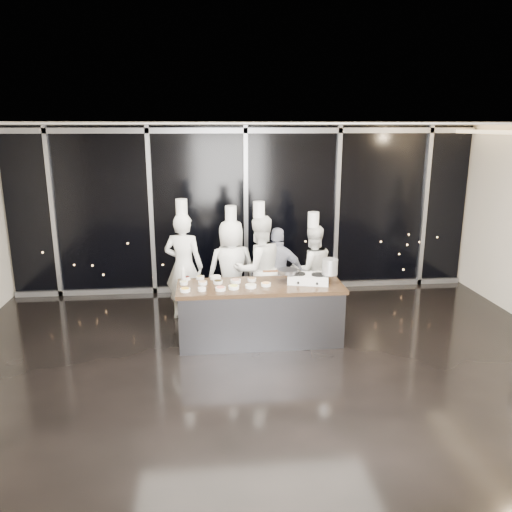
# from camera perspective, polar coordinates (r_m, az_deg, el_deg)

# --- Properties ---
(ground) EXTENTS (9.00, 9.00, 0.00)m
(ground) POSITION_cam_1_polar(r_m,az_deg,el_deg) (6.93, 1.32, -12.69)
(ground) COLOR black
(ground) RESTS_ON ground
(room_shell) EXTENTS (9.02, 7.02, 3.21)m
(room_shell) POSITION_cam_1_polar(r_m,az_deg,el_deg) (6.25, 3.05, 6.02)
(room_shell) COLOR beige
(room_shell) RESTS_ON ground
(window_wall) EXTENTS (8.90, 0.11, 3.20)m
(window_wall) POSITION_cam_1_polar(r_m,az_deg,el_deg) (9.70, -1.19, 5.24)
(window_wall) COLOR black
(window_wall) RESTS_ON ground
(demo_counter) EXTENTS (2.46, 0.86, 0.90)m
(demo_counter) POSITION_cam_1_polar(r_m,az_deg,el_deg) (7.56, 0.48, -6.51)
(demo_counter) COLOR #38383D
(demo_counter) RESTS_ON ground
(stove) EXTENTS (0.67, 0.51, 0.14)m
(stove) POSITION_cam_1_polar(r_m,az_deg,el_deg) (7.53, 5.99, -2.56)
(stove) COLOR silver
(stove) RESTS_ON demo_counter
(frying_pan) EXTENTS (0.55, 0.37, 0.05)m
(frying_pan) POSITION_cam_1_polar(r_m,az_deg,el_deg) (7.51, 3.57, -1.73)
(frying_pan) COLOR slate
(frying_pan) RESTS_ON stove
(stock_pot) EXTENTS (0.28, 0.28, 0.23)m
(stock_pot) POSITION_cam_1_polar(r_m,az_deg,el_deg) (7.48, 8.43, -1.22)
(stock_pot) COLOR silver
(stock_pot) RESTS_ON stove
(prep_bowls) EXTENTS (1.34, 0.72, 0.05)m
(prep_bowls) POSITION_cam_1_polar(r_m,az_deg,el_deg) (7.41, -4.04, -3.13)
(prep_bowls) COLOR white
(prep_bowls) RESTS_ON demo_counter
(squeeze_bottle) EXTENTS (0.07, 0.07, 0.24)m
(squeeze_bottle) POSITION_cam_1_polar(r_m,az_deg,el_deg) (7.65, -8.31, -1.97)
(squeeze_bottle) COLOR silver
(squeeze_bottle) RESTS_ON demo_counter
(chef_far_left) EXTENTS (0.76, 0.61, 2.04)m
(chef_far_left) POSITION_cam_1_polar(r_m,az_deg,el_deg) (8.40, -8.26, -1.09)
(chef_far_left) COLOR white
(chef_far_left) RESTS_ON ground
(chef_left) EXTENTS (0.91, 0.68, 1.92)m
(chef_left) POSITION_cam_1_polar(r_m,az_deg,el_deg) (8.40, -2.81, -1.43)
(chef_left) COLOR white
(chef_left) RESTS_ON ground
(chef_center) EXTENTS (1.03, 0.91, 2.01)m
(chef_center) POSITION_cam_1_polar(r_m,az_deg,el_deg) (8.24, 0.33, -1.43)
(chef_center) COLOR white
(chef_center) RESTS_ON ground
(guest) EXTENTS (0.99, 0.62, 1.57)m
(guest) POSITION_cam_1_polar(r_m,az_deg,el_deg) (8.37, 2.52, -2.02)
(guest) COLOR #141A39
(guest) RESTS_ON ground
(chef_right) EXTENTS (0.82, 0.68, 1.79)m
(chef_right) POSITION_cam_1_polar(r_m,az_deg,el_deg) (8.65, 6.41, -1.50)
(chef_right) COLOR white
(chef_right) RESTS_ON ground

